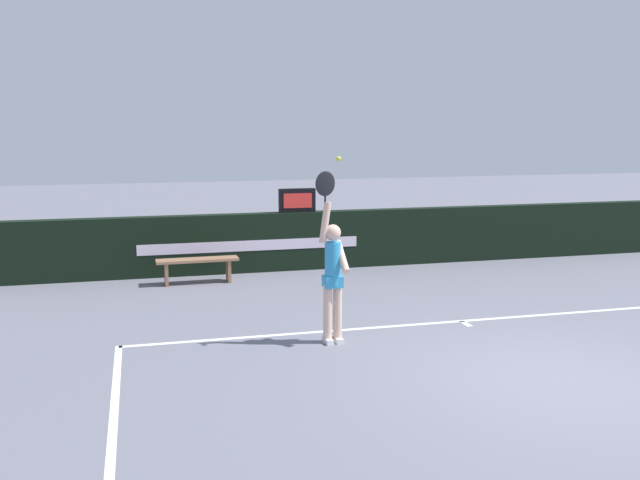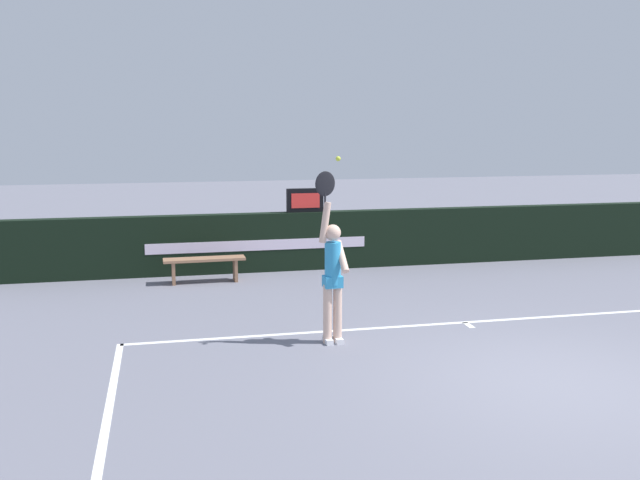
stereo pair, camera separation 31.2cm
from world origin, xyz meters
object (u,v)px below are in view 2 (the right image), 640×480
(tennis_player, at_px, (332,273))
(tennis_ball, at_px, (338,159))
(speed_display, at_px, (305,200))
(courtside_bench_near, at_px, (204,264))

(tennis_player, bearing_deg, tennis_ball, -73.92)
(speed_display, bearing_deg, courtside_bench_near, -159.48)
(speed_display, relative_size, tennis_player, 0.32)
(tennis_player, bearing_deg, speed_display, 82.90)
(tennis_ball, height_order, courtside_bench_near, tennis_ball)
(tennis_player, xyz_separation_m, tennis_ball, (0.04, -0.14, 1.58))
(speed_display, bearing_deg, tennis_player, -97.10)
(speed_display, height_order, tennis_player, tennis_player)
(speed_display, distance_m, courtside_bench_near, 2.53)
(speed_display, xyz_separation_m, courtside_bench_near, (-2.14, -0.80, -1.09))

